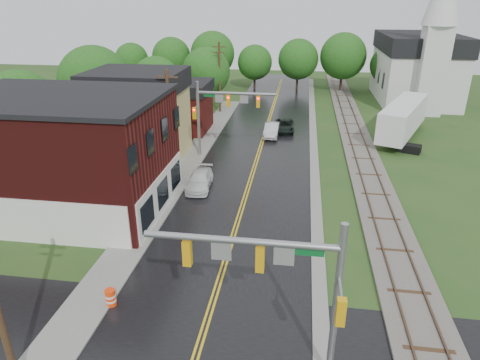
% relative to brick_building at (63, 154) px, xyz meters
% --- Properties ---
extents(main_road, '(10.00, 90.00, 0.02)m').
position_rel_brick_building_xyz_m(main_road, '(12.48, 15.00, -4.15)').
color(main_road, black).
rests_on(main_road, ground).
extents(curb_right, '(0.80, 70.00, 0.12)m').
position_rel_brick_building_xyz_m(curb_right, '(17.88, 20.00, -4.15)').
color(curb_right, gray).
rests_on(curb_right, ground).
extents(sidewalk_left, '(2.40, 50.00, 0.12)m').
position_rel_brick_building_xyz_m(sidewalk_left, '(6.28, 10.00, -4.15)').
color(sidewalk_left, gray).
rests_on(sidewalk_left, ground).
extents(brick_building, '(14.30, 10.30, 8.30)m').
position_rel_brick_building_xyz_m(brick_building, '(0.00, 0.00, 0.00)').
color(brick_building, '#46100F').
rests_on(brick_building, ground).
extents(yellow_house, '(8.00, 7.00, 6.40)m').
position_rel_brick_building_xyz_m(yellow_house, '(1.48, 11.00, -0.95)').
color(yellow_house, tan).
rests_on(yellow_house, ground).
extents(darkred_building, '(7.00, 6.00, 4.40)m').
position_rel_brick_building_xyz_m(darkred_building, '(2.48, 20.00, -1.95)').
color(darkred_building, '#3F0F0C').
rests_on(darkred_building, ground).
extents(church, '(10.40, 18.40, 20.00)m').
position_rel_brick_building_xyz_m(church, '(32.48, 38.74, 1.68)').
color(church, silver).
rests_on(church, ground).
extents(railroad, '(3.20, 80.00, 0.30)m').
position_rel_brick_building_xyz_m(railroad, '(22.48, 20.00, -4.05)').
color(railroad, '#59544C').
rests_on(railroad, ground).
extents(traffic_signal_near, '(7.34, 0.30, 7.20)m').
position_rel_brick_building_xyz_m(traffic_signal_near, '(15.96, -13.00, 0.82)').
color(traffic_signal_near, gray).
rests_on(traffic_signal_near, ground).
extents(traffic_signal_far, '(7.34, 0.43, 7.20)m').
position_rel_brick_building_xyz_m(traffic_signal_far, '(9.01, 12.00, 0.82)').
color(traffic_signal_far, gray).
rests_on(traffic_signal_far, ground).
extents(utility_pole_b, '(1.80, 0.28, 9.00)m').
position_rel_brick_building_xyz_m(utility_pole_b, '(5.68, 7.00, 0.57)').
color(utility_pole_b, '#382616').
rests_on(utility_pole_b, ground).
extents(utility_pole_c, '(1.80, 0.28, 9.00)m').
position_rel_brick_building_xyz_m(utility_pole_c, '(5.68, 29.00, 0.57)').
color(utility_pole_c, '#382616').
rests_on(utility_pole_c, ground).
extents(tree_left_a, '(6.80, 6.80, 8.67)m').
position_rel_brick_building_xyz_m(tree_left_a, '(-7.36, 6.90, 0.96)').
color(tree_left_a, black).
rests_on(tree_left_a, ground).
extents(tree_left_b, '(7.60, 7.60, 9.69)m').
position_rel_brick_building_xyz_m(tree_left_b, '(-5.36, 16.90, 1.57)').
color(tree_left_b, black).
rests_on(tree_left_b, ground).
extents(tree_left_c, '(6.00, 6.00, 7.65)m').
position_rel_brick_building_xyz_m(tree_left_c, '(-1.36, 24.90, 0.36)').
color(tree_left_c, black).
rests_on(tree_left_c, ground).
extents(tree_left_e, '(6.40, 6.40, 8.16)m').
position_rel_brick_building_xyz_m(tree_left_e, '(3.64, 30.90, 0.66)').
color(tree_left_e, black).
rests_on(tree_left_e, ground).
extents(suv_dark, '(2.29, 4.62, 1.26)m').
position_rel_brick_building_xyz_m(suv_dark, '(14.61, 21.44, -3.52)').
color(suv_dark, black).
rests_on(suv_dark, ground).
extents(sedan_silver, '(1.62, 4.37, 1.43)m').
position_rel_brick_building_xyz_m(sedan_silver, '(13.31, 19.30, -3.44)').
color(sedan_silver, silver).
rests_on(sedan_silver, ground).
extents(pickup_white, '(2.10, 4.57, 1.29)m').
position_rel_brick_building_xyz_m(pickup_white, '(8.61, 4.65, -3.50)').
color(pickup_white, white).
rests_on(pickup_white, ground).
extents(semi_trailer, '(7.27, 12.50, 3.91)m').
position_rel_brick_building_xyz_m(semi_trailer, '(27.31, 20.60, -1.83)').
color(semi_trailer, black).
rests_on(semi_trailer, ground).
extents(construction_barrel, '(0.63, 0.63, 0.92)m').
position_rel_brick_building_xyz_m(construction_barrel, '(7.48, -9.99, -3.69)').
color(construction_barrel, '#FA390B').
rests_on(construction_barrel, ground).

